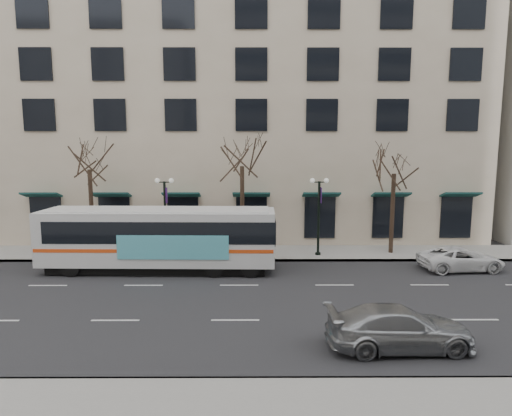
{
  "coord_description": "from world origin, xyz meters",
  "views": [
    {
      "loc": [
        0.79,
        -19.29,
        7.09
      ],
      "look_at": [
        0.89,
        2.93,
        4.0
      ],
      "focal_mm": 30.0,
      "sensor_mm": 36.0,
      "label": 1
    }
  ],
  "objects_px": {
    "lamp_post_left": "(165,213)",
    "silver_car": "(399,328)",
    "tree_far_right": "(395,159)",
    "city_bus": "(160,237)",
    "white_pickup": "(461,259)",
    "lamp_post_right": "(319,213)",
    "tree_far_mid": "(242,152)",
    "tree_far_left": "(89,155)"
  },
  "relations": [
    {
      "from": "tree_far_left",
      "to": "lamp_post_left",
      "type": "height_order",
      "value": "tree_far_left"
    },
    {
      "from": "lamp_post_left",
      "to": "silver_car",
      "type": "height_order",
      "value": "lamp_post_left"
    },
    {
      "from": "city_bus",
      "to": "tree_far_mid",
      "type": "bearing_deg",
      "value": 39.74
    },
    {
      "from": "tree_far_right",
      "to": "city_bus",
      "type": "height_order",
      "value": "tree_far_right"
    },
    {
      "from": "tree_far_mid",
      "to": "white_pickup",
      "type": "relative_size",
      "value": 1.77
    },
    {
      "from": "tree_far_right",
      "to": "lamp_post_right",
      "type": "relative_size",
      "value": 1.55
    },
    {
      "from": "tree_far_right",
      "to": "silver_car",
      "type": "height_order",
      "value": "tree_far_right"
    },
    {
      "from": "city_bus",
      "to": "tree_far_left",
      "type": "bearing_deg",
      "value": 146.29
    },
    {
      "from": "city_bus",
      "to": "white_pickup",
      "type": "distance_m",
      "value": 17.66
    },
    {
      "from": "tree_far_left",
      "to": "city_bus",
      "type": "xyz_separation_m",
      "value": [
        5.34,
        -3.72,
        -4.7
      ]
    },
    {
      "from": "tree_far_right",
      "to": "city_bus",
      "type": "xyz_separation_m",
      "value": [
        -14.66,
        -3.72,
        -4.43
      ]
    },
    {
      "from": "tree_far_right",
      "to": "lamp_post_right",
      "type": "height_order",
      "value": "tree_far_right"
    },
    {
      "from": "tree_far_left",
      "to": "tree_far_right",
      "type": "relative_size",
      "value": 1.03
    },
    {
      "from": "lamp_post_left",
      "to": "city_bus",
      "type": "distance_m",
      "value": 3.28
    },
    {
      "from": "city_bus",
      "to": "tree_far_right",
      "type": "bearing_deg",
      "value": 15.39
    },
    {
      "from": "tree_far_mid",
      "to": "tree_far_right",
      "type": "bearing_deg",
      "value": -0.0
    },
    {
      "from": "city_bus",
      "to": "white_pickup",
      "type": "height_order",
      "value": "city_bus"
    },
    {
      "from": "tree_far_mid",
      "to": "lamp_post_left",
      "type": "bearing_deg",
      "value": -173.15
    },
    {
      "from": "tree_far_left",
      "to": "white_pickup",
      "type": "relative_size",
      "value": 1.73
    },
    {
      "from": "tree_far_right",
      "to": "white_pickup",
      "type": "height_order",
      "value": "tree_far_right"
    },
    {
      "from": "lamp_post_left",
      "to": "silver_car",
      "type": "distance_m",
      "value": 17.15
    },
    {
      "from": "lamp_post_right",
      "to": "tree_far_mid",
      "type": "bearing_deg",
      "value": 173.17
    },
    {
      "from": "tree_far_mid",
      "to": "lamp_post_left",
      "type": "distance_m",
      "value": 6.4
    },
    {
      "from": "tree_far_left",
      "to": "lamp_post_left",
      "type": "relative_size",
      "value": 1.6
    },
    {
      "from": "tree_far_left",
      "to": "tree_far_mid",
      "type": "height_order",
      "value": "tree_far_mid"
    },
    {
      "from": "white_pickup",
      "to": "city_bus",
      "type": "bearing_deg",
      "value": 85.53
    },
    {
      "from": "tree_far_left",
      "to": "tree_far_mid",
      "type": "xyz_separation_m",
      "value": [
        10.0,
        0.0,
        0.21
      ]
    },
    {
      "from": "tree_far_mid",
      "to": "silver_car",
      "type": "height_order",
      "value": "tree_far_mid"
    },
    {
      "from": "tree_far_left",
      "to": "white_pickup",
      "type": "xyz_separation_m",
      "value": [
        22.95,
        -3.7,
        -6.03
      ]
    },
    {
      "from": "tree_far_mid",
      "to": "silver_car",
      "type": "xyz_separation_m",
      "value": [
        5.97,
        -13.6,
        -6.15
      ]
    },
    {
      "from": "lamp_post_left",
      "to": "tree_far_right",
      "type": "bearing_deg",
      "value": 2.29
    },
    {
      "from": "lamp_post_right",
      "to": "lamp_post_left",
      "type": "bearing_deg",
      "value": 180.0
    },
    {
      "from": "city_bus",
      "to": "lamp_post_left",
      "type": "bearing_deg",
      "value": 97.2
    },
    {
      "from": "tree_far_left",
      "to": "lamp_post_right",
      "type": "relative_size",
      "value": 1.6
    },
    {
      "from": "tree_far_right",
      "to": "silver_car",
      "type": "relative_size",
      "value": 1.55
    },
    {
      "from": "tree_far_mid",
      "to": "white_pickup",
      "type": "height_order",
      "value": "tree_far_mid"
    },
    {
      "from": "tree_far_mid",
      "to": "tree_far_right",
      "type": "xyz_separation_m",
      "value": [
        10.0,
        -0.0,
        -0.48
      ]
    },
    {
      "from": "tree_far_mid",
      "to": "lamp_post_right",
      "type": "distance_m",
      "value": 6.41
    },
    {
      "from": "lamp_post_left",
      "to": "lamp_post_right",
      "type": "bearing_deg",
      "value": 0.0
    },
    {
      "from": "lamp_post_right",
      "to": "white_pickup",
      "type": "bearing_deg",
      "value": -21.32
    },
    {
      "from": "white_pickup",
      "to": "silver_car",
      "type": "bearing_deg",
      "value": 140.31
    },
    {
      "from": "lamp_post_left",
      "to": "lamp_post_right",
      "type": "relative_size",
      "value": 1.0
    }
  ]
}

